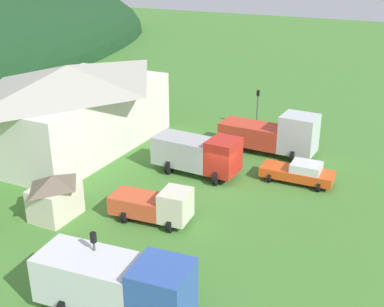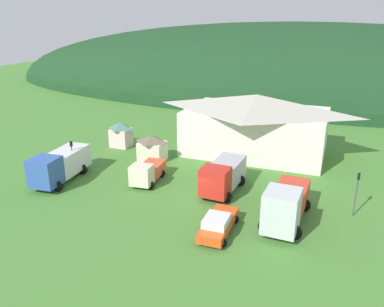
% 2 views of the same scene
% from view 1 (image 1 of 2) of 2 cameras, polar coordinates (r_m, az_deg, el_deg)
% --- Properties ---
extents(ground_plane, '(200.00, 200.00, 0.00)m').
position_cam_1_polar(ground_plane, '(36.46, 3.20, -3.93)').
color(ground_plane, '#477F33').
extents(depot_building, '(17.85, 10.84, 7.27)m').
position_cam_1_polar(depot_building, '(44.00, -13.77, 5.39)').
color(depot_building, white).
rests_on(depot_building, ground).
extents(play_shed_cream, '(3.21, 2.51, 3.00)m').
position_cam_1_polar(play_shed_cream, '(33.05, -15.56, -4.72)').
color(play_shed_cream, beige).
rests_on(play_shed_cream, ground).
extents(box_truck_blue, '(3.77, 7.76, 3.29)m').
position_cam_1_polar(box_truck_blue, '(24.04, -8.50, -14.60)').
color(box_truck_blue, '#3356AD').
rests_on(box_truck_blue, ground).
extents(light_truck_cream, '(2.83, 5.39, 2.36)m').
position_cam_1_polar(light_truck_cream, '(31.67, -4.15, -5.91)').
color(light_truck_cream, beige).
rests_on(light_truck_cream, ground).
extents(crane_truck_red, '(3.51, 6.87, 3.18)m').
position_cam_1_polar(crane_truck_red, '(37.94, 0.79, 0.04)').
color(crane_truck_red, red).
rests_on(crane_truck_red, ground).
extents(tow_truck_silver, '(3.55, 8.30, 3.74)m').
position_cam_1_polar(tow_truck_silver, '(42.24, 9.61, 2.24)').
color(tow_truck_silver, silver).
rests_on(tow_truck_silver, ground).
extents(service_pickup_orange, '(2.46, 5.43, 1.66)m').
position_cam_1_polar(service_pickup_orange, '(37.68, 12.25, -2.13)').
color(service_pickup_orange, '#E34E1A').
rests_on(service_pickup_orange, ground).
extents(traffic_light_west, '(0.20, 0.32, 3.87)m').
position_cam_1_polar(traffic_light_west, '(24.78, -11.11, -11.83)').
color(traffic_light_west, '#4C4C51').
rests_on(traffic_light_west, ground).
extents(traffic_light_east, '(0.20, 0.32, 3.90)m').
position_cam_1_polar(traffic_light_east, '(47.80, 7.56, 5.52)').
color(traffic_light_east, '#4C4C51').
rests_on(traffic_light_east, ground).
extents(traffic_cone_near_pickup, '(0.36, 0.36, 0.51)m').
position_cam_1_polar(traffic_cone_near_pickup, '(33.88, -7.50, -6.28)').
color(traffic_cone_near_pickup, orange).
rests_on(traffic_cone_near_pickup, ground).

